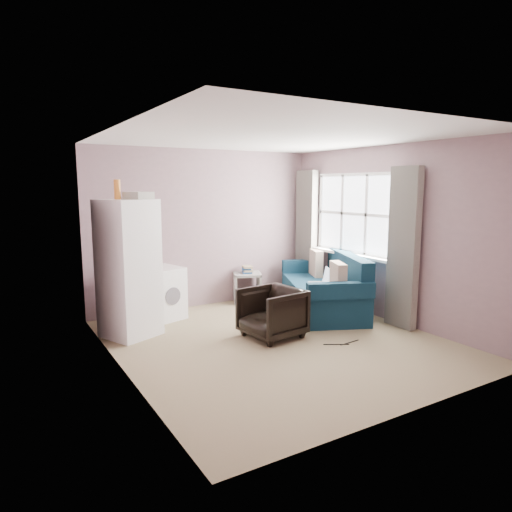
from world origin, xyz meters
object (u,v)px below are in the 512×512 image
(fridge, at_px, (129,268))
(washing_machine, at_px, (162,292))
(side_table, at_px, (247,285))
(sofa, at_px, (326,290))
(armchair, at_px, (272,310))

(fridge, xyz_separation_m, washing_machine, (0.60, 0.51, -0.50))
(side_table, relative_size, sofa, 0.27)
(washing_machine, bearing_deg, fridge, -155.78)
(armchair, height_order, side_table, armchair)
(armchair, bearing_deg, sofa, 106.98)
(armchair, xyz_separation_m, sofa, (1.41, 0.62, -0.02))
(armchair, height_order, fridge, fridge)
(side_table, bearing_deg, fridge, -161.29)
(armchair, relative_size, fridge, 0.35)
(armchair, xyz_separation_m, washing_machine, (-0.94, 1.51, 0.05))
(side_table, bearing_deg, sofa, -54.99)
(fridge, relative_size, side_table, 3.28)
(washing_machine, relative_size, sofa, 0.34)
(armchair, distance_m, fridge, 1.91)
(fridge, xyz_separation_m, side_table, (2.16, 0.73, -0.61))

